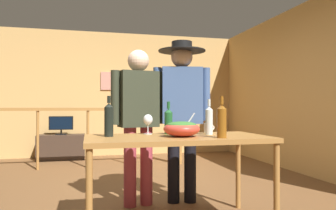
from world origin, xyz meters
TOP-DOWN VIEW (x-y plane):
  - ground_plane at (0.00, 0.00)m, footprint 8.40×8.40m
  - back_wall at (0.00, 3.23)m, footprint 5.09×0.10m
  - side_wall_right at (2.55, 0.97)m, footprint 0.10×4.84m
  - framed_picture at (-0.21, 3.17)m, footprint 0.47×0.03m
  - stair_railing at (-0.16, 1.83)m, footprint 3.28×0.10m
  - tv_console at (-1.21, 2.88)m, footprint 0.90×0.40m
  - flat_screen_tv at (-1.21, 2.85)m, footprint 0.46×0.12m
  - serving_table at (0.06, -1.12)m, footprint 1.56×0.78m
  - salad_bowl at (0.08, -1.17)m, footprint 0.31×0.31m
  - wine_glass at (-0.15, -0.85)m, footprint 0.09×0.09m
  - wine_bottle_clear at (0.38, -1.03)m, footprint 0.07×0.07m
  - wine_bottle_dark at (-0.52, -1.02)m, footprint 0.08×0.08m
  - wine_bottle_amber at (0.37, -1.36)m, footprint 0.08×0.08m
  - wine_bottle_green at (0.04, -0.88)m, footprint 0.08×0.08m
  - mug_white at (0.45, -0.83)m, footprint 0.11×0.07m
  - person_standing_left at (-0.18, -0.45)m, footprint 0.58×0.28m
  - person_standing_right at (0.29, -0.45)m, footprint 0.61×0.51m

SIDE VIEW (x-z plane):
  - ground_plane at x=0.00m, z-range 0.00..0.00m
  - tv_console at x=-1.21m, z-range 0.00..0.48m
  - stair_railing at x=-0.16m, z-range 0.15..1.22m
  - flat_screen_tv at x=-1.21m, z-range 0.52..0.89m
  - serving_table at x=0.06m, z-range 0.32..1.10m
  - mug_white at x=0.45m, z-range 0.78..0.87m
  - salad_bowl at x=0.08m, z-range 0.75..0.95m
  - wine_bottle_green at x=0.04m, z-range 0.75..1.05m
  - wine_glass at x=-0.15m, z-range 0.81..1.00m
  - wine_bottle_clear at x=0.38m, z-range 0.75..1.07m
  - wine_bottle_amber at x=0.37m, z-range 0.75..1.09m
  - wine_bottle_dark at x=-0.52m, z-range 0.75..1.10m
  - person_standing_left at x=-0.18m, z-range 0.15..1.78m
  - person_standing_right at x=0.29m, z-range 0.19..1.93m
  - back_wall at x=0.00m, z-range 0.00..2.63m
  - side_wall_right at x=2.55m, z-range 0.00..2.63m
  - framed_picture at x=-0.21m, z-range 1.40..1.78m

